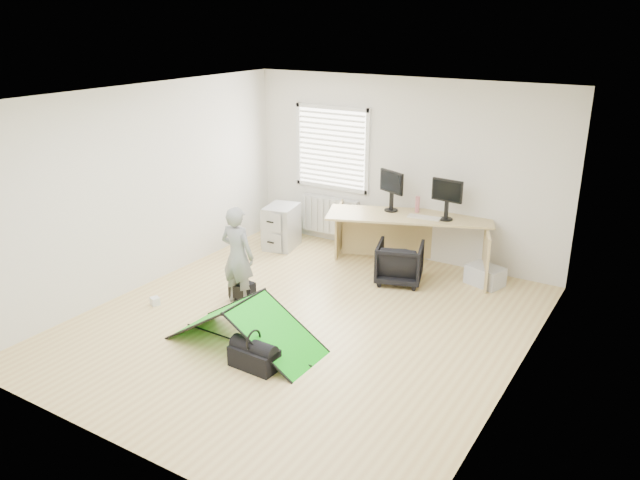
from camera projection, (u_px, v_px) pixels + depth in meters
The scene contains 18 objects.
ground at pixel (303, 323), 7.55m from camera, with size 5.50×5.50×0.00m, color #D7B872.
back_wall at pixel (402, 169), 9.30m from camera, with size 5.00×0.02×2.70m, color silver.
window at pixel (332, 148), 9.79m from camera, with size 1.20×0.06×1.20m, color silver.
radiator at pixel (330, 215), 10.13m from camera, with size 1.00×0.12×0.60m, color silver.
desk at pixel (408, 241), 9.12m from camera, with size 2.35×0.75×0.80m, color tan.
filing_cabinet at pixel (282, 227), 9.92m from camera, with size 0.44×0.59×0.69m, color #A7A9AC.
monitor_left at pixel (392, 196), 9.11m from camera, with size 0.46×0.10×0.44m, color black.
monitor_right at pixel (447, 205), 8.71m from camera, with size 0.45×0.10×0.43m, color black.
keyboard at pixel (424, 217), 8.85m from camera, with size 0.46×0.16×0.02m, color beige.
thermos at pixel (417, 204), 9.07m from camera, with size 0.07×0.07×0.24m, color #B4646A.
office_chair at pixel (400, 263), 8.63m from camera, with size 0.61×0.63×0.57m, color black.
person at pixel (238, 256), 7.88m from camera, with size 0.47×0.31×1.30m, color gray.
kite at pixel (245, 323), 6.95m from camera, with size 1.77×0.78×0.55m, color #12BE14, non-canonical shape.
storage_crate at pixel (485, 276), 8.59m from camera, with size 0.48×0.33×0.27m, color #B9BCC3.
tote_bag at pixel (290, 225), 10.52m from camera, with size 0.30×0.13×0.36m, color teal.
laptop_bag at pixel (242, 291), 8.09m from camera, with size 0.39×0.12×0.29m, color black.
white_box at pixel (155, 301), 8.01m from camera, with size 0.10×0.10×0.10m, color silver.
duffel_bag at pixel (254, 358), 6.57m from camera, with size 0.52×0.27×0.23m, color black.
Camera 1 is at (3.72, -5.65, 3.51)m, focal length 35.00 mm.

